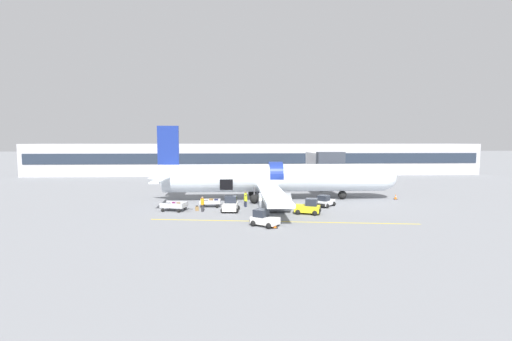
{
  "coord_description": "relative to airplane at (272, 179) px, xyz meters",
  "views": [
    {
      "loc": [
        -4.91,
        -41.29,
        7.98
      ],
      "look_at": [
        -2.33,
        3.81,
        4.18
      ],
      "focal_mm": 24.0,
      "sensor_mm": 36.0,
      "label": 1
    }
  ],
  "objects": [
    {
      "name": "ground_plane",
      "position": [
        0.03,
        -5.08,
        -2.92
      ],
      "size": [
        500.0,
        500.0,
        0.0
      ],
      "primitive_type": "plane",
      "color": "gray"
    },
    {
      "name": "apron_marking_line",
      "position": [
        -0.36,
        -12.88,
        -2.92
      ],
      "size": [
        26.75,
        3.81,
        0.01
      ],
      "color": "yellow",
      "rests_on": "ground_plane"
    },
    {
      "name": "terminal_strip",
      "position": [
        0.03,
        38.26,
        0.82
      ],
      "size": [
        107.66,
        11.15,
        7.48
      ],
      "color": "#B2B2B7",
      "rests_on": "ground_plane"
    },
    {
      "name": "jet_bridge_stub",
      "position": [
        8.76,
        6.53,
        1.75
      ],
      "size": [
        3.91,
        11.28,
        6.51
      ],
      "color": "#4C4C51",
      "rests_on": "ground_plane"
    },
    {
      "name": "airplane",
      "position": [
        0.0,
        0.0,
        0.0
      ],
      "size": [
        34.21,
        30.94,
        10.11
      ],
      "color": "silver",
      "rests_on": "ground_plane"
    },
    {
      "name": "baggage_tug_lead",
      "position": [
        -5.59,
        -7.4,
        -2.18
      ],
      "size": [
        2.22,
        2.97,
        1.73
      ],
      "color": "silver",
      "rests_on": "ground_plane"
    },
    {
      "name": "baggage_tug_mid",
      "position": [
        -2.3,
        -14.47,
        -2.26
      ],
      "size": [
        2.96,
        2.72,
        1.57
      ],
      "color": "silver",
      "rests_on": "ground_plane"
    },
    {
      "name": "baggage_tug_rear",
      "position": [
        6.0,
        -5.21,
        -2.3
      ],
      "size": [
        2.85,
        2.97,
        1.45
      ],
      "color": "silver",
      "rests_on": "ground_plane"
    },
    {
      "name": "baggage_tug_spare",
      "position": [
        3.04,
        -9.44,
        -2.19
      ],
      "size": [
        3.11,
        2.43,
        1.75
      ],
      "color": "yellow",
      "rests_on": "ground_plane"
    },
    {
      "name": "baggage_cart_loading",
      "position": [
        -8.03,
        -4.57,
        -2.44
      ],
      "size": [
        3.44,
        1.91,
        1.01
      ],
      "color": "silver",
      "rests_on": "ground_plane"
    },
    {
      "name": "baggage_cart_queued",
      "position": [
        -12.05,
        -6.73,
        -2.43
      ],
      "size": [
        3.82,
        2.62,
        1.01
      ],
      "color": "#B7BABF",
      "rests_on": "ground_plane"
    },
    {
      "name": "ground_crew_loader_a",
      "position": [
        -3.75,
        -3.57,
        -2.02
      ],
      "size": [
        0.51,
        0.59,
        1.72
      ],
      "color": "#2D2D33",
      "rests_on": "ground_plane"
    },
    {
      "name": "ground_crew_loader_b",
      "position": [
        -3.79,
        -4.93,
        -2.11
      ],
      "size": [
        0.49,
        0.49,
        1.54
      ],
      "color": "#1E2338",
      "rests_on": "ground_plane"
    },
    {
      "name": "ground_crew_driver",
      "position": [
        -8.79,
        -7.47,
        -2.01
      ],
      "size": [
        0.43,
        0.6,
        1.73
      ],
      "color": "#2D2D33",
      "rests_on": "ground_plane"
    },
    {
      "name": "suitcase_on_tarmac_upright",
      "position": [
        -9.49,
        -6.87,
        -2.67
      ],
      "size": [
        0.43,
        0.29,
        0.6
      ],
      "color": "olive",
      "rests_on": "ground_plane"
    },
    {
      "name": "safety_cone_nose",
      "position": [
        17.2,
        -0.51,
        -2.58
      ],
      "size": [
        0.51,
        0.51,
        0.72
      ],
      "color": "black",
      "rests_on": "ground_plane"
    },
    {
      "name": "safety_cone_engine_left",
      "position": [
        -1.4,
        -15.32,
        -2.64
      ],
      "size": [
        0.63,
        0.63,
        0.6
      ],
      "color": "black",
      "rests_on": "ground_plane"
    },
    {
      "name": "safety_cone_wingtip",
      "position": [
        0.45,
        -7.15,
        -2.57
      ],
      "size": [
        0.61,
        0.61,
        0.75
      ],
      "color": "black",
      "rests_on": "ground_plane"
    }
  ]
}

